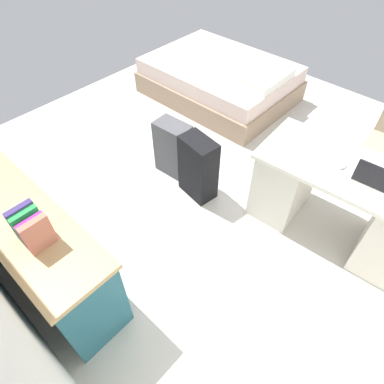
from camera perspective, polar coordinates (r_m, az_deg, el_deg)
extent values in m
plane|color=beige|center=(3.55, 4.86, 2.02)|extent=(5.39, 5.39, 0.00)
cube|color=silver|center=(2.85, 25.92, 3.13)|extent=(1.49, 0.77, 0.04)
cube|color=beige|center=(3.16, 15.77, 2.19)|extent=(0.44, 0.62, 0.72)
cylinder|color=black|center=(3.97, 28.49, 1.49)|extent=(0.52, 0.52, 0.04)
cylinder|color=black|center=(3.85, 29.49, 3.49)|extent=(0.06, 0.06, 0.42)
cube|color=#235B6B|center=(2.86, -25.92, -7.81)|extent=(1.76, 0.44, 0.74)
cube|color=tan|center=(2.58, -28.69, -2.71)|extent=(1.80, 0.48, 0.04)
cube|color=#1E4E5B|center=(2.78, -16.97, -11.98)|extent=(0.67, 0.01, 0.26)
cube|color=#1E4E5B|center=(3.28, -24.89, -3.23)|extent=(0.67, 0.01, 0.26)
cube|color=gray|center=(4.84, 4.63, 17.66)|extent=(1.91, 1.41, 0.28)
cube|color=beige|center=(4.72, 4.81, 20.19)|extent=(1.85, 1.35, 0.20)
cube|color=white|center=(4.33, 12.24, 18.92)|extent=(0.48, 0.68, 0.10)
cube|color=black|center=(3.19, 1.07, 4.15)|extent=(0.39, 0.27, 0.66)
cube|color=#4C4C51|center=(3.46, -3.25, 7.47)|extent=(0.37, 0.24, 0.60)
cube|color=silver|center=(2.81, 29.11, 1.81)|extent=(0.33, 0.24, 0.02)
cube|color=black|center=(2.67, 29.26, 2.12)|extent=(0.31, 0.04, 0.19)
ellipsoid|color=white|center=(2.82, 24.44, 4.28)|extent=(0.07, 0.10, 0.03)
cube|color=#BA6B57|center=(2.17, -24.89, -6.67)|extent=(0.04, 0.17, 0.24)
cube|color=purple|center=(2.20, -25.32, -6.19)|extent=(0.04, 0.17, 0.22)
cube|color=#1D6014|center=(2.24, -25.67, -5.87)|extent=(0.03, 0.17, 0.19)
cube|color=green|center=(2.25, -26.28, -5.02)|extent=(0.04, 0.17, 0.22)
cube|color=navy|center=(2.28, -26.80, -4.33)|extent=(0.04, 0.17, 0.24)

